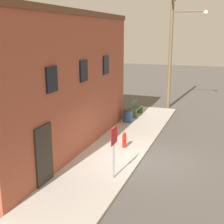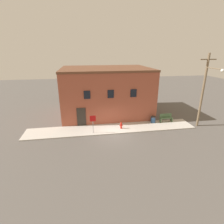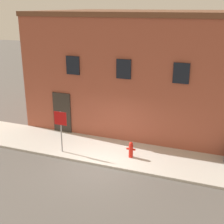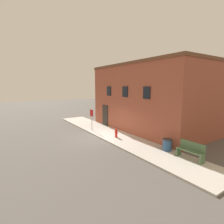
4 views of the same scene
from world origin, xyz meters
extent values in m
plane|color=#56514C|center=(0.00, 0.00, 0.00)|extent=(80.00, 80.00, 0.00)
cube|color=#BCB7AD|center=(0.00, 1.34, 0.05)|extent=(18.50, 2.67, 0.10)
cube|color=#9E4C38|center=(0.10, 6.69, 2.96)|extent=(11.19, 8.03, 5.92)
cube|color=brown|center=(0.10, 6.69, 6.04)|extent=(11.29, 8.13, 0.24)
cube|color=black|center=(-2.51, 2.64, 3.67)|extent=(0.70, 0.08, 0.90)
cube|color=black|center=(0.10, 2.64, 3.67)|extent=(0.70, 0.08, 0.90)
cube|color=black|center=(2.71, 2.64, 3.67)|extent=(0.70, 0.08, 0.90)
cube|color=#2D2823|center=(-3.26, 2.64, 1.10)|extent=(1.00, 0.08, 2.20)
cylinder|color=red|center=(1.01, 1.09, 0.40)|extent=(0.19, 0.19, 0.59)
sphere|color=red|center=(1.01, 1.09, 0.74)|extent=(0.17, 0.17, 0.17)
cylinder|color=red|center=(0.86, 1.09, 0.48)|extent=(0.10, 0.09, 0.09)
cylinder|color=red|center=(1.16, 1.09, 0.48)|extent=(0.10, 0.09, 0.09)
cylinder|color=gray|center=(-2.08, 0.50, 1.06)|extent=(0.06, 0.06, 1.92)
cube|color=red|center=(-2.08, 0.48, 1.71)|extent=(0.61, 0.02, 0.61)
cube|color=#4C6B47|center=(6.04, 2.12, 0.33)|extent=(0.08, 0.44, 0.47)
cube|color=#4C6B47|center=(7.47, 2.12, 0.33)|extent=(0.08, 0.44, 0.47)
cube|color=#4C6B47|center=(6.75, 2.12, 0.59)|extent=(1.51, 0.44, 0.04)
cube|color=#4C6B47|center=(6.75, 2.32, 0.84)|extent=(1.51, 0.04, 0.47)
cylinder|color=#2D517F|center=(5.13, 2.19, 0.44)|extent=(0.56, 0.56, 0.68)
cylinder|color=#2D2D2D|center=(5.13, 2.19, 0.81)|extent=(0.59, 0.59, 0.06)
camera|label=1|loc=(-11.90, -3.02, 5.26)|focal=50.00mm
camera|label=2|loc=(-2.80, -16.08, 8.22)|focal=28.00mm
camera|label=3|loc=(4.67, -10.71, 6.43)|focal=50.00mm
camera|label=4|loc=(12.13, -6.58, 4.17)|focal=28.00mm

